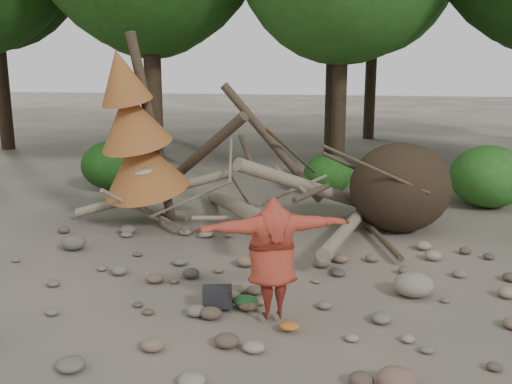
# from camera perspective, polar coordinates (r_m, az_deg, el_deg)

# --- Properties ---
(ground) EXTENTS (120.00, 120.00, 0.00)m
(ground) POSITION_cam_1_polar(r_m,az_deg,el_deg) (9.25, -1.17, -10.56)
(ground) COLOR #514C44
(ground) RESTS_ON ground
(deadfall_pile) EXTENTS (8.55, 5.24, 3.30)m
(deadfall_pile) POSITION_cam_1_polar(r_m,az_deg,el_deg) (12.84, 11.62, 0.31)
(deadfall_pile) COLOR #332619
(deadfall_pile) RESTS_ON ground
(dead_conifer) EXTENTS (2.06, 2.16, 4.35)m
(dead_conifer) POSITION_cam_1_polar(r_m,az_deg,el_deg) (12.75, -11.91, 5.51)
(dead_conifer) COLOR #4C3F30
(dead_conifer) RESTS_ON ground
(bush_left) EXTENTS (1.80, 1.80, 1.44)m
(bush_left) POSITION_cam_1_polar(r_m,az_deg,el_deg) (17.38, -14.18, 2.62)
(bush_left) COLOR #1B4A13
(bush_left) RESTS_ON ground
(bush_mid) EXTENTS (1.40, 1.40, 1.12)m
(bush_mid) POSITION_cam_1_polar(r_m,az_deg,el_deg) (16.43, 7.17, 1.78)
(bush_mid) COLOR #245E1B
(bush_mid) RESTS_ON ground
(bush_right) EXTENTS (2.00, 2.00, 1.60)m
(bush_right) POSITION_cam_1_polar(r_m,az_deg,el_deg) (15.91, 22.27, 1.44)
(bush_right) COLOR #2D6F22
(bush_right) RESTS_ON ground
(frisbee_thrower) EXTENTS (3.20, 1.36, 2.09)m
(frisbee_thrower) POSITION_cam_1_polar(r_m,az_deg,el_deg) (8.12, 1.64, -6.57)
(frisbee_thrower) COLOR #993222
(frisbee_thrower) RESTS_ON ground
(backpack) EXTENTS (0.50, 0.39, 0.29)m
(backpack) POSITION_cam_1_polar(r_m,az_deg,el_deg) (8.81, -3.89, -10.77)
(backpack) COLOR black
(backpack) RESTS_ON ground
(cloth_green) EXTENTS (0.39, 0.32, 0.15)m
(cloth_green) POSITION_cam_1_polar(r_m,az_deg,el_deg) (8.87, -1.07, -11.10)
(cloth_green) COLOR #28662D
(cloth_green) RESTS_ON ground
(cloth_orange) EXTENTS (0.28, 0.23, 0.10)m
(cloth_orange) POSITION_cam_1_polar(r_m,az_deg,el_deg) (8.15, 3.35, -13.56)
(cloth_orange) COLOR #B35D1E
(cloth_orange) RESTS_ON ground
(boulder_front_right) EXTENTS (0.47, 0.42, 0.28)m
(boulder_front_right) POSITION_cam_1_polar(r_m,az_deg,el_deg) (7.02, 13.90, -17.75)
(boulder_front_right) COLOR brown
(boulder_front_right) RESTS_ON ground
(boulder_mid_right) EXTENTS (0.64, 0.57, 0.38)m
(boulder_mid_right) POSITION_cam_1_polar(r_m,az_deg,el_deg) (9.60, 15.48, -8.92)
(boulder_mid_right) COLOR gray
(boulder_mid_right) RESTS_ON ground
(boulder_mid_left) EXTENTS (0.50, 0.45, 0.30)m
(boulder_mid_left) POSITION_cam_1_polar(r_m,az_deg,el_deg) (12.04, -17.79, -4.83)
(boulder_mid_left) COLOR #605851
(boulder_mid_left) RESTS_ON ground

